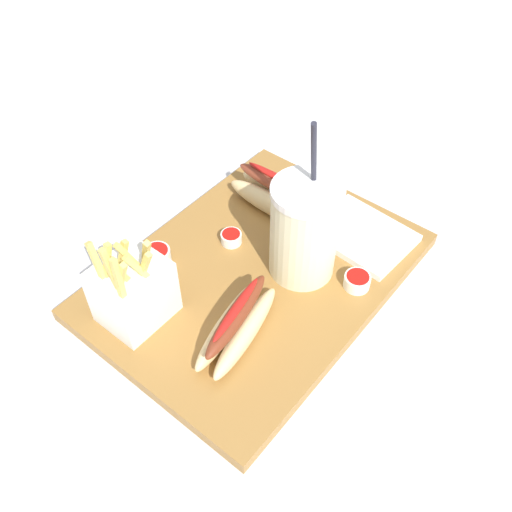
# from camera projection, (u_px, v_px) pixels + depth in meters

# --- Properties ---
(ground_plane) EXTENTS (2.40, 2.40, 0.02)m
(ground_plane) POSITION_uv_depth(u_px,v_px,m) (256.00, 284.00, 0.82)
(ground_plane) COLOR silver
(food_tray) EXTENTS (0.45, 0.33, 0.02)m
(food_tray) POSITION_uv_depth(u_px,v_px,m) (256.00, 275.00, 0.80)
(food_tray) COLOR olive
(food_tray) RESTS_ON ground_plane
(soda_cup) EXTENTS (0.09, 0.09, 0.25)m
(soda_cup) POSITION_uv_depth(u_px,v_px,m) (304.00, 230.00, 0.74)
(soda_cup) COLOR beige
(soda_cup) RESTS_ON food_tray
(fries_basket) EXTENTS (0.09, 0.08, 0.16)m
(fries_basket) POSITION_uv_depth(u_px,v_px,m) (133.00, 291.00, 0.71)
(fries_basket) COLOR white
(fries_basket) RESTS_ON food_tray
(hot_dog_1) EXTENTS (0.06, 0.16, 0.06)m
(hot_dog_1) POSITION_uv_depth(u_px,v_px,m) (277.00, 195.00, 0.86)
(hot_dog_1) COLOR #E5C689
(hot_dog_1) RESTS_ON food_tray
(hot_dog_2) EXTENTS (0.16, 0.08, 0.06)m
(hot_dog_2) POSITION_uv_depth(u_px,v_px,m) (237.00, 324.00, 0.70)
(hot_dog_2) COLOR #E5C689
(hot_dog_2) RESTS_ON food_tray
(ketchup_cup_1) EXTENTS (0.03, 0.03, 0.02)m
(ketchup_cup_1) POSITION_uv_depth(u_px,v_px,m) (231.00, 237.00, 0.83)
(ketchup_cup_1) COLOR white
(ketchup_cup_1) RESTS_ON food_tray
(ketchup_cup_2) EXTENTS (0.04, 0.04, 0.02)m
(ketchup_cup_2) POSITION_uv_depth(u_px,v_px,m) (157.00, 255.00, 0.80)
(ketchup_cup_2) COLOR white
(ketchup_cup_2) RESTS_ON food_tray
(ketchup_cup_3) EXTENTS (0.04, 0.04, 0.02)m
(ketchup_cup_3) POSITION_uv_depth(u_px,v_px,m) (357.00, 281.00, 0.77)
(ketchup_cup_3) COLOR white
(ketchup_cup_3) RESTS_ON food_tray
(napkin_stack) EXTENTS (0.12, 0.14, 0.01)m
(napkin_stack) POSITION_uv_depth(u_px,v_px,m) (363.00, 235.00, 0.83)
(napkin_stack) COLOR white
(napkin_stack) RESTS_ON food_tray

